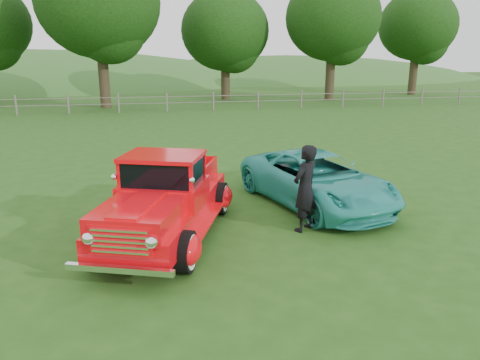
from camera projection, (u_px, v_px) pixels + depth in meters
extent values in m
plane|color=#224B14|center=(223.00, 248.00, 9.21)|extent=(140.00, 140.00, 0.00)
ellipsoid|color=#306826|center=(18.00, 119.00, 61.91)|extent=(84.00, 60.00, 18.00)
ellipsoid|color=#306826|center=(285.00, 102.00, 72.62)|extent=(72.00, 52.00, 14.00)
cube|color=#645F55|center=(167.00, 103.00, 29.85)|extent=(48.00, 0.04, 0.04)
cube|color=#645F55|center=(167.00, 97.00, 29.75)|extent=(48.00, 0.04, 0.04)
cylinder|color=#2E2317|center=(103.00, 72.00, 31.43)|extent=(0.70, 0.70, 4.84)
ellipsoid|color=black|center=(98.00, 2.00, 30.26)|extent=(8.00, 8.00, 7.20)
cylinder|color=#2E2317|center=(225.00, 76.00, 37.07)|extent=(0.70, 0.70, 3.74)
ellipsoid|color=black|center=(225.00, 31.00, 36.16)|extent=(6.80, 6.80, 6.12)
cylinder|color=#2E2317|center=(330.00, 72.00, 36.61)|extent=(0.70, 0.70, 4.40)
ellipsoid|color=black|center=(333.00, 18.00, 35.54)|extent=(7.20, 7.20, 6.48)
cylinder|color=#2E2317|center=(413.00, 71.00, 41.18)|extent=(0.70, 0.70, 4.18)
ellipsoid|color=black|center=(418.00, 25.00, 40.17)|extent=(6.60, 6.60, 5.94)
cylinder|color=black|center=(96.00, 246.00, 8.38)|extent=(0.49, 0.80, 0.76)
cylinder|color=black|center=(186.00, 252.00, 8.13)|extent=(0.49, 0.80, 0.76)
cylinder|color=black|center=(154.00, 195.00, 11.33)|extent=(0.49, 0.80, 0.76)
cylinder|color=black|center=(221.00, 198.00, 11.08)|extent=(0.49, 0.80, 0.76)
cube|color=red|center=(167.00, 210.00, 9.68)|extent=(3.07, 4.86, 0.44)
ellipsoid|color=red|center=(92.00, 243.00, 8.38)|extent=(0.65, 0.85, 0.54)
ellipsoid|color=red|center=(190.00, 250.00, 8.11)|extent=(0.65, 0.85, 0.54)
ellipsoid|color=red|center=(151.00, 193.00, 11.33)|extent=(0.65, 0.85, 0.54)
ellipsoid|color=red|center=(224.00, 197.00, 11.06)|extent=(0.65, 0.85, 0.54)
cube|color=red|center=(138.00, 217.00, 8.10)|extent=(1.80, 1.96, 0.42)
cube|color=red|center=(164.00, 192.00, 9.47)|extent=(1.97, 1.82, 0.44)
cube|color=black|center=(163.00, 170.00, 9.35)|extent=(1.74, 1.55, 0.50)
cube|color=red|center=(163.00, 156.00, 9.27)|extent=(1.85, 1.67, 0.08)
cube|color=red|center=(184.00, 176.00, 10.86)|extent=(1.78, 2.24, 0.45)
cube|color=white|center=(120.00, 242.00, 7.36)|extent=(1.03, 0.46, 0.50)
cube|color=white|center=(119.00, 270.00, 7.38)|extent=(1.73, 0.72, 0.10)
cube|color=white|center=(196.00, 185.00, 12.02)|extent=(1.64, 0.69, 0.10)
imported|color=teal|center=(317.00, 180.00, 11.65)|extent=(3.33, 5.13, 1.31)
imported|color=black|center=(305.00, 188.00, 9.90)|extent=(0.82, 0.77, 1.88)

